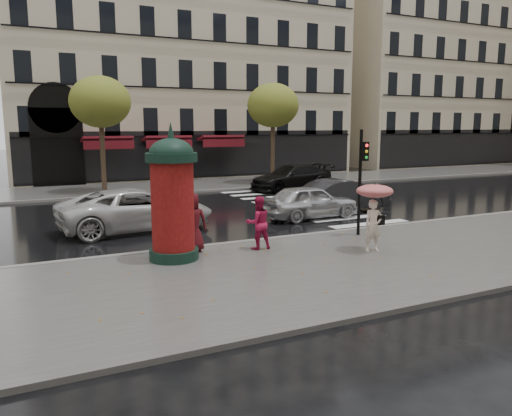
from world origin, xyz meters
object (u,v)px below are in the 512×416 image
man_burgundy (192,222)px  car_darkgrey (343,196)px  car_white (137,209)px  car_black (291,177)px  car_silver (310,202)px  traffic_light (362,172)px  woman_red (258,223)px  morris_column (172,195)px  woman_umbrella (374,206)px

man_burgundy → car_darkgrey: 9.70m
car_white → car_black: (11.07, 7.66, -0.02)m
man_burgundy → car_darkgrey: size_ratio=0.39×
car_silver → car_darkgrey: size_ratio=0.93×
traffic_light → car_darkgrey: 5.67m
car_white → car_silver: bearing=-101.9°
traffic_light → car_black: (4.45, 12.46, -1.54)m
woman_red → traffic_light: bearing=-173.6°
morris_column → car_darkgrey: bearing=27.9°
morris_column → man_burgundy: bearing=36.7°
car_white → woman_red: bearing=-158.0°
morris_column → car_white: bearing=89.0°
car_silver → car_black: bearing=-26.8°
woman_red → car_silver: size_ratio=0.39×
morris_column → woman_red: bearing=0.5°
car_darkgrey → morris_column: bearing=113.9°
woman_umbrella → car_white: 8.81m
woman_red → car_darkgrey: (6.72, 4.95, -0.19)m
woman_umbrella → car_white: (-5.60, 6.76, -0.71)m
man_burgundy → car_white: 4.52m
traffic_light → car_black: size_ratio=0.68×
man_burgundy → car_white: size_ratio=0.31×
car_darkgrey → car_black: bearing=-16.9°
man_burgundy → morris_column: size_ratio=0.46×
car_darkgrey → car_white: 9.31m
woman_red → car_darkgrey: size_ratio=0.36×
car_black → woman_umbrella: bearing=-27.7°
woman_umbrella → morris_column: (-5.70, 1.73, 0.47)m
car_black → car_darkgrey: bearing=-19.8°
woman_red → man_burgundy: bearing=-12.4°
woman_red → car_white: 5.64m
morris_column → car_white: size_ratio=0.68×
man_burgundy → morris_column: (-0.76, -0.56, 0.95)m
woman_umbrella → traffic_light: 2.36m
woman_red → car_black: (8.49, 12.67, -0.16)m
car_white → car_black: bearing=-60.6°
car_silver → car_darkgrey: 2.35m
woman_umbrella → car_darkgrey: woman_umbrella is taller
woman_umbrella → morris_column: morris_column is taller
traffic_light → car_white: bearing=144.1°
woman_umbrella → man_burgundy: (-4.94, 2.29, -0.48)m
man_burgundy → woman_red: bearing=173.5°
car_silver → car_white: car_white is taller
traffic_light → car_silver: bearing=83.3°
man_burgundy → car_darkgrey: (8.64, 4.41, -0.27)m
car_white → car_black: 13.47m
morris_column → car_silver: morris_column is taller
morris_column → car_white: (0.09, 5.03, -1.18)m
man_burgundy → car_black: man_burgundy is taller
man_burgundy → morris_column: morris_column is taller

